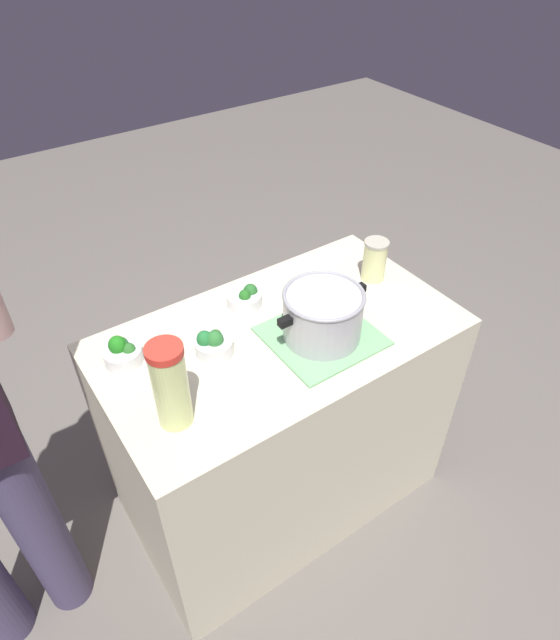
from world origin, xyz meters
TOP-DOWN VIEW (x-y plane):
  - ground_plane at (0.00, 0.00)m, footprint 8.00×8.00m
  - counter_slab at (0.00, 0.00)m, footprint 1.12×0.63m
  - dish_cloth at (-0.09, 0.09)m, footprint 0.32×0.30m
  - cooking_pot at (-0.09, 0.09)m, footprint 0.31×0.24m
  - lemonade_pitcher at (0.41, 0.13)m, footprint 0.09×0.09m
  - mason_jar at (-0.43, -0.05)m, footprint 0.08×0.08m
  - broccoli_bowl_front at (0.44, -0.15)m, footprint 0.11×0.11m
  - broccoli_bowl_center at (0.21, -0.04)m, footprint 0.11×0.11m
  - broccoli_bowl_back at (0.01, -0.18)m, footprint 0.12×0.12m

SIDE VIEW (x-z plane):
  - ground_plane at x=0.00m, z-range 0.00..0.00m
  - counter_slab at x=0.00m, z-range 0.00..0.85m
  - dish_cloth at x=-0.09m, z-range 0.85..0.86m
  - broccoli_bowl_back at x=0.01m, z-range 0.84..0.91m
  - broccoli_bowl_center at x=0.21m, z-range 0.84..0.93m
  - broccoli_bowl_front at x=0.44m, z-range 0.84..0.93m
  - mason_jar at x=-0.43m, z-range 0.85..1.00m
  - cooking_pot at x=-0.09m, z-range 0.86..1.02m
  - lemonade_pitcher at x=0.41m, z-range 0.85..1.10m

